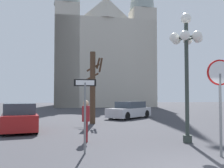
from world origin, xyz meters
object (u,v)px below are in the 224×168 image
(one_way_arrow_sign, at_px, (85,106))
(street_lamp, at_px, (186,50))
(parked_car_far_red, at_px, (19,118))
(bare_tree, at_px, (93,86))
(pedestrian_walking, at_px, (86,117))
(cathedral, at_px, (102,48))
(stop_sign, at_px, (220,88))
(parked_car_near_silver, at_px, (130,110))

(one_way_arrow_sign, xyz_separation_m, street_lamp, (4.20, 1.43, 2.19))
(one_way_arrow_sign, bearing_deg, parked_car_far_red, 119.65)
(bare_tree, relative_size, parked_car_far_red, 1.08)
(bare_tree, xyz_separation_m, pedestrian_walking, (-0.71, -6.93, -1.54))
(cathedral, height_order, stop_sign, cathedral)
(one_way_arrow_sign, bearing_deg, bare_tree, 84.83)
(stop_sign, xyz_separation_m, pedestrian_walking, (-4.13, 3.03, -1.12))
(cathedral, xyz_separation_m, pedestrian_walking, (-3.97, -33.91, -9.14))
(stop_sign, xyz_separation_m, one_way_arrow_sign, (-4.23, 1.00, -0.59))
(pedestrian_walking, bearing_deg, parked_car_near_silver, 69.24)
(one_way_arrow_sign, height_order, parked_car_near_silver, one_way_arrow_sign)
(stop_sign, xyz_separation_m, street_lamp, (-0.03, 2.43, 1.60))
(cathedral, height_order, parked_car_far_red, cathedral)
(bare_tree, distance_m, pedestrian_walking, 7.13)
(one_way_arrow_sign, relative_size, bare_tree, 0.50)
(cathedral, distance_m, stop_sign, 37.80)
(parked_car_far_red, bearing_deg, parked_car_near_silver, 41.85)
(one_way_arrow_sign, height_order, pedestrian_walking, one_way_arrow_sign)
(stop_sign, height_order, parked_car_far_red, stop_sign)
(parked_car_near_silver, bearing_deg, one_way_arrow_sign, -108.03)
(bare_tree, bearing_deg, cathedral, 83.11)
(cathedral, distance_m, street_lamp, 35.10)
(one_way_arrow_sign, distance_m, pedestrian_walking, 2.11)
(street_lamp, bearing_deg, parked_car_near_silver, 90.68)
(stop_sign, xyz_separation_m, parked_car_near_silver, (-0.16, 13.50, -1.51))
(pedestrian_walking, bearing_deg, street_lamp, -8.36)
(one_way_arrow_sign, bearing_deg, stop_sign, -13.27)
(one_way_arrow_sign, relative_size, pedestrian_walking, 1.44)
(cathedral, relative_size, parked_car_near_silver, 8.40)
(cathedral, height_order, parked_car_near_silver, cathedral)
(stop_sign, distance_m, pedestrian_walking, 5.24)
(bare_tree, bearing_deg, stop_sign, -71.07)
(parked_car_near_silver, height_order, pedestrian_walking, pedestrian_walking)
(one_way_arrow_sign, height_order, bare_tree, bare_tree)
(stop_sign, bearing_deg, parked_car_far_red, 137.79)
(one_way_arrow_sign, bearing_deg, parked_car_near_silver, 71.97)
(stop_sign, xyz_separation_m, parked_car_far_red, (-7.57, 6.86, -1.46))
(street_lamp, relative_size, parked_car_near_silver, 1.25)
(parked_car_far_red, xyz_separation_m, pedestrian_walking, (3.44, -3.83, 0.33))
(street_lamp, distance_m, parked_car_far_red, 9.27)
(one_way_arrow_sign, height_order, parked_car_far_red, one_way_arrow_sign)
(stop_sign, distance_m, street_lamp, 2.91)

